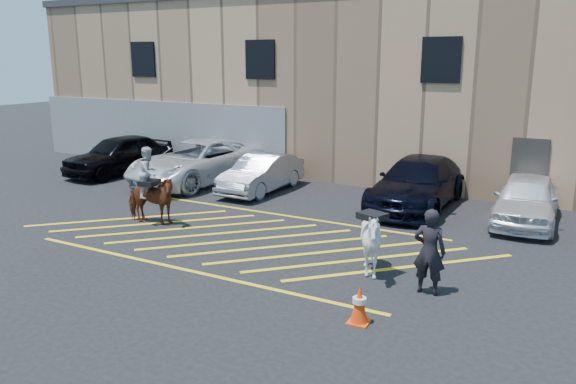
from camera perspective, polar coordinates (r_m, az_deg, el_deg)
The scene contains 12 objects.
ground at distance 15.11m, azimuth -3.47°, elevation -4.56°, with size 90.00×90.00×0.00m, color black.
car_black_suv at distance 24.07m, azimuth -16.74°, elevation 3.68°, with size 1.91×4.74×1.62m, color black.
car_white_pickup at distance 21.61m, azimuth -9.19°, elevation 3.04°, with size 2.71×5.87×1.63m, color silver.
car_silver_sedan at distance 19.99m, azimuth -2.72°, elevation 1.89°, with size 1.40×4.01×1.32m, color #969AA4.
car_blue_suv at distance 18.36m, azimuth 13.04°, elevation 0.88°, with size 2.18×5.35×1.55m, color black.
car_white_suv at distance 17.52m, azimuth 23.04°, elevation -0.69°, with size 1.67×4.15×1.41m, color silver.
handler at distance 11.66m, azimuth 14.17°, elevation -5.88°, with size 0.65×0.43×1.78m, color black.
warehouse at distance 25.36m, azimuth 11.17°, elevation 10.93°, with size 32.42×10.20×7.30m.
hatching_zone at distance 14.87m, azimuth -4.08°, elevation -4.85°, with size 12.60×5.12×0.01m.
mounted_bay at distance 16.50m, azimuth -13.84°, elevation -0.11°, with size 1.80×1.03×2.24m.
saddled_white at distance 12.43m, azimuth 8.48°, elevation -5.00°, with size 1.61×1.70×1.52m.
traffic_cone at distance 10.36m, azimuth 7.26°, elevation -11.23°, with size 0.40×0.40×0.73m.
Camera 1 is at (7.67, -12.15, 4.68)m, focal length 35.00 mm.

